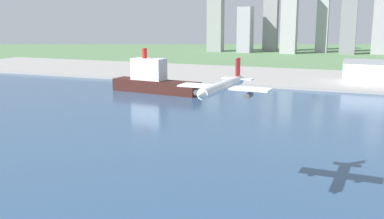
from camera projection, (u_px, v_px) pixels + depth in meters
name	position (u px, v px, depth m)	size (l,w,h in m)	color
ground_plane	(260.00, 119.00, 279.69)	(2400.00, 2400.00, 0.00)	#567D50
water_bay	(233.00, 144.00, 224.92)	(840.00, 360.00, 0.15)	#2D4C70
industrial_pier	(304.00, 78.00, 452.81)	(840.00, 140.00, 2.50)	#999691
airplane_landing	(222.00, 87.00, 149.71)	(31.62, 37.73, 11.40)	white
cargo_ship	(153.00, 80.00, 373.85)	(77.43, 24.96, 35.70)	#381914
warehouse_main	(373.00, 72.00, 407.26)	(51.44, 36.98, 19.94)	silver
distant_skyline	(309.00, 16.00, 751.65)	(321.77, 69.25, 152.77)	gray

